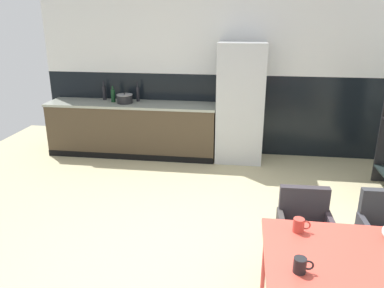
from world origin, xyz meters
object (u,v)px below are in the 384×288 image
refrigerator_column (240,103)px  bottle_oil_tall (138,94)px  mug_glass_clear (299,225)px  cooking_pot (125,99)px  armchair_by_stool (304,222)px  bottle_vinegar_dark (104,92)px  mug_wide_latte (300,265)px  bottle_spice_small (113,95)px

refrigerator_column → bottle_oil_tall: refrigerator_column is taller
refrigerator_column → bottle_oil_tall: 1.75m
refrigerator_column → mug_glass_clear: size_ratio=14.51×
cooking_pot → bottle_oil_tall: size_ratio=0.80×
armchair_by_stool → bottle_oil_tall: 3.88m
armchair_by_stool → bottle_vinegar_dark: bottle_vinegar_dark is taller
armchair_by_stool → mug_wide_latte: 1.13m
bottle_spice_small → bottle_vinegar_dark: bottle_vinegar_dark is taller
armchair_by_stool → cooking_pot: (-2.59, 2.83, 0.48)m
mug_wide_latte → cooking_pot: 4.58m
refrigerator_column → mug_wide_latte: size_ratio=14.74×
bottle_vinegar_dark → bottle_oil_tall: (0.61, -0.04, 0.00)m
refrigerator_column → bottle_vinegar_dark: refrigerator_column is taller
bottle_vinegar_dark → mug_wide_latte: bearing=-55.5°
mug_glass_clear → bottle_vinegar_dark: 4.62m
mug_wide_latte → bottle_spice_small: bearing=123.5°
refrigerator_column → mug_glass_clear: refrigerator_column is taller
armchair_by_stool → mug_wide_latte: mug_wide_latte is taller
refrigerator_column → armchair_by_stool: refrigerator_column is taller
mug_glass_clear → bottle_vinegar_dark: bearing=128.5°
refrigerator_column → armchair_by_stool: (0.66, -2.84, -0.46)m
bottle_spice_small → refrigerator_column: bearing=-1.2°
refrigerator_column → cooking_pot: refrigerator_column is taller
bottle_spice_small → bottle_vinegar_dark: bearing=144.7°
mug_glass_clear → bottle_oil_tall: bottle_oil_tall is taller
mug_glass_clear → cooking_pot: size_ratio=0.50×
refrigerator_column → mug_wide_latte: (0.47, -3.91, -0.16)m
refrigerator_column → mug_glass_clear: (0.52, -3.42, -0.16)m
mug_glass_clear → bottle_spice_small: (-2.67, 3.46, 0.21)m
mug_wide_latte → bottle_spice_small: 4.75m
bottle_oil_tall → refrigerator_column: bearing=-5.0°
bottle_vinegar_dark → bottle_oil_tall: bearing=-3.6°
refrigerator_column → mug_glass_clear: bearing=-81.4°
bottle_spice_small → bottle_oil_tall: bottle_oil_tall is taller
mug_glass_clear → cooking_pot: cooking_pot is taller
bottle_spice_small → bottle_oil_tall: size_ratio=0.82×
refrigerator_column → mug_wide_latte: 3.94m
mug_wide_latte → bottle_vinegar_dark: bearing=124.5°
mug_wide_latte → mug_glass_clear: mug_glass_clear is taller
armchair_by_stool → bottle_vinegar_dark: size_ratio=2.44×
mug_wide_latte → cooking_pot: bearing=121.5°
bottle_oil_tall → cooking_pot: bearing=-137.7°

